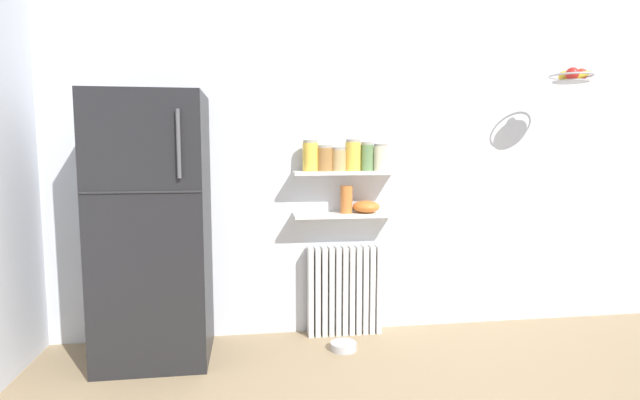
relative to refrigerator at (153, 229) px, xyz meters
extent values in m
cube|color=silver|center=(1.40, 0.36, 0.43)|extent=(7.04, 0.10, 2.60)
cube|color=black|center=(0.00, 0.00, 0.00)|extent=(0.70, 0.62, 1.74)
cube|color=#262628|center=(0.00, -0.31, 0.27)|extent=(0.68, 0.01, 0.01)
cylinder|color=#4C4C51|center=(0.22, -0.33, 0.55)|extent=(0.02, 0.02, 0.40)
cube|color=white|center=(1.06, 0.23, -0.54)|extent=(0.04, 0.12, 0.66)
cube|color=white|center=(1.11, 0.23, -0.54)|extent=(0.04, 0.12, 0.66)
cube|color=white|center=(1.16, 0.23, -0.54)|extent=(0.04, 0.12, 0.66)
cube|color=white|center=(1.21, 0.23, -0.54)|extent=(0.04, 0.12, 0.66)
cube|color=white|center=(1.27, 0.23, -0.54)|extent=(0.04, 0.12, 0.66)
cube|color=white|center=(1.32, 0.23, -0.54)|extent=(0.04, 0.12, 0.66)
cube|color=white|center=(1.37, 0.23, -0.54)|extent=(0.04, 0.12, 0.66)
cube|color=white|center=(1.42, 0.23, -0.54)|extent=(0.04, 0.12, 0.66)
cube|color=white|center=(1.47, 0.23, -0.54)|extent=(0.04, 0.12, 0.66)
cube|color=white|center=(1.52, 0.23, -0.54)|extent=(0.04, 0.12, 0.66)
cube|color=white|center=(1.57, 0.23, -0.54)|extent=(0.04, 0.12, 0.66)
cube|color=white|center=(1.32, 0.20, 0.04)|extent=(0.76, 0.22, 0.02)
cube|color=white|center=(1.32, 0.20, 0.34)|extent=(0.76, 0.22, 0.02)
cylinder|color=yellow|center=(1.06, 0.20, 0.46)|extent=(0.11, 0.11, 0.20)
cylinder|color=gray|center=(1.06, 0.20, 0.57)|extent=(0.10, 0.10, 0.02)
cylinder|color=olive|center=(1.16, 0.20, 0.44)|extent=(0.12, 0.12, 0.16)
cylinder|color=gray|center=(1.16, 0.20, 0.53)|extent=(0.11, 0.11, 0.02)
cylinder|color=tan|center=(1.27, 0.20, 0.43)|extent=(0.11, 0.11, 0.15)
cylinder|color=gray|center=(1.27, 0.20, 0.52)|extent=(0.10, 0.10, 0.02)
cylinder|color=yellow|center=(1.37, 0.20, 0.46)|extent=(0.11, 0.11, 0.21)
cylinder|color=gray|center=(1.37, 0.20, 0.57)|extent=(0.10, 0.10, 0.02)
cylinder|color=#5B7F4C|center=(1.47, 0.20, 0.45)|extent=(0.09, 0.09, 0.19)
cylinder|color=gray|center=(1.47, 0.20, 0.56)|extent=(0.08, 0.08, 0.02)
cylinder|color=beige|center=(1.58, 0.20, 0.45)|extent=(0.11, 0.11, 0.18)
cylinder|color=gray|center=(1.58, 0.20, 0.54)|extent=(0.10, 0.10, 0.02)
cylinder|color=#CC7033|center=(1.32, 0.20, 0.15)|extent=(0.09, 0.09, 0.20)
ellipsoid|color=orange|center=(1.47, 0.20, 0.09)|extent=(0.20, 0.20, 0.09)
cylinder|color=#B7B7BC|center=(1.25, -0.07, -0.84)|extent=(0.18, 0.18, 0.05)
torus|color=#B2B2B7|center=(2.87, -0.07, 1.03)|extent=(0.29, 0.29, 0.01)
cylinder|color=#A8A8AD|center=(2.87, -0.07, 0.99)|extent=(0.24, 0.24, 0.01)
sphere|color=red|center=(2.93, -0.08, 1.03)|extent=(0.09, 0.09, 0.09)
sphere|color=gold|center=(2.84, -0.03, 1.03)|extent=(0.08, 0.08, 0.08)
sphere|color=red|center=(2.85, -0.10, 1.03)|extent=(0.09, 0.09, 0.09)
ellipsoid|color=yellow|center=(2.90, -0.10, 1.02)|extent=(0.18, 0.12, 0.09)
camera|label=1|loc=(0.63, -3.24, 0.52)|focal=27.22mm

